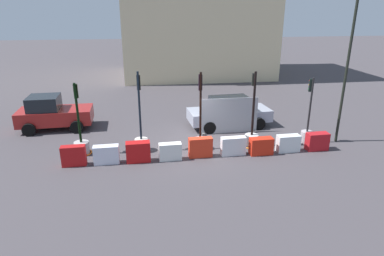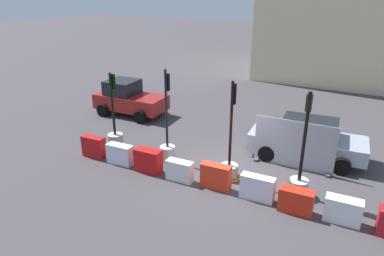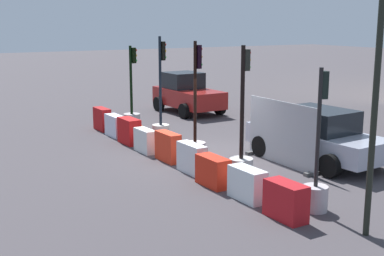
{
  "view_description": "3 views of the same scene",
  "coord_description": "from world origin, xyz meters",
  "px_view_note": "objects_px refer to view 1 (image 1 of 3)",
  "views": [
    {
      "loc": [
        -2.39,
        -14.67,
        6.3
      ],
      "look_at": [
        -0.24,
        0.2,
        0.89
      ],
      "focal_mm": 31.41,
      "sensor_mm": 36.0,
      "label": 1
    },
    {
      "loc": [
        4.17,
        -10.93,
        6.54
      ],
      "look_at": [
        -1.77,
        0.34,
        1.39
      ],
      "focal_mm": 32.97,
      "sensor_mm": 36.0,
      "label": 2
    },
    {
      "loc": [
        13.71,
        -8.25,
        4.21
      ],
      "look_at": [
        -0.2,
        -0.22,
        0.91
      ],
      "focal_mm": 48.76,
      "sensor_mm": 36.0,
      "label": 3
    }
  ],
  "objects_px": {
    "construction_barrier_0": "(74,156)",
    "construction_barrier_4": "(200,147)",
    "construction_barrier_3": "(170,152)",
    "street_lamp_post": "(350,49)",
    "traffic_light_3": "(252,134)",
    "construction_barrier_5": "(233,146)",
    "traffic_light_1": "(141,137)",
    "construction_barrier_6": "(261,146)",
    "construction_barrier_7": "(288,143)",
    "traffic_light_0": "(81,142)",
    "car_red_compact": "(53,113)",
    "construction_barrier_1": "(106,155)",
    "construction_barrier_8": "(317,141)",
    "construction_barrier_2": "(138,152)",
    "car_silver_hatchback": "(229,112)",
    "traffic_light_4": "(307,130)",
    "traffic_light_2": "(200,138)"
  },
  "relations": [
    {
      "from": "construction_barrier_0",
      "to": "construction_barrier_4",
      "type": "xyz_separation_m",
      "value": [
        5.41,
        0.1,
        0.01
      ]
    },
    {
      "from": "construction_barrier_3",
      "to": "street_lamp_post",
      "type": "relative_size",
      "value": 0.14
    },
    {
      "from": "traffic_light_3",
      "to": "construction_barrier_5",
      "type": "distance_m",
      "value": 1.45
    },
    {
      "from": "traffic_light_1",
      "to": "construction_barrier_5",
      "type": "relative_size",
      "value": 3.3
    },
    {
      "from": "construction_barrier_6",
      "to": "construction_barrier_7",
      "type": "xyz_separation_m",
      "value": [
        1.34,
        0.13,
        0.0
      ]
    },
    {
      "from": "traffic_light_0",
      "to": "car_red_compact",
      "type": "bearing_deg",
      "value": 118.82
    },
    {
      "from": "construction_barrier_1",
      "to": "construction_barrier_5",
      "type": "relative_size",
      "value": 0.96
    },
    {
      "from": "construction_barrier_1",
      "to": "construction_barrier_8",
      "type": "bearing_deg",
      "value": 0.55
    },
    {
      "from": "construction_barrier_2",
      "to": "car_silver_hatchback",
      "type": "xyz_separation_m",
      "value": [
        5.02,
        4.0,
        0.36
      ]
    },
    {
      "from": "construction_barrier_2",
      "to": "construction_barrier_3",
      "type": "height_order",
      "value": "construction_barrier_2"
    },
    {
      "from": "construction_barrier_5",
      "to": "traffic_light_4",
      "type": "bearing_deg",
      "value": 13.35
    },
    {
      "from": "traffic_light_4",
      "to": "street_lamp_post",
      "type": "relative_size",
      "value": 0.45
    },
    {
      "from": "construction_barrier_3",
      "to": "construction_barrier_0",
      "type": "bearing_deg",
      "value": 179.63
    },
    {
      "from": "traffic_light_2",
      "to": "street_lamp_post",
      "type": "height_order",
      "value": "street_lamp_post"
    },
    {
      "from": "construction_barrier_6",
      "to": "car_red_compact",
      "type": "xyz_separation_m",
      "value": [
        -10.09,
        4.94,
        0.49
      ]
    },
    {
      "from": "traffic_light_2",
      "to": "car_red_compact",
      "type": "distance_m",
      "value": 8.44
    },
    {
      "from": "traffic_light_1",
      "to": "construction_barrier_8",
      "type": "height_order",
      "value": "traffic_light_1"
    },
    {
      "from": "construction_barrier_6",
      "to": "traffic_light_0",
      "type": "bearing_deg",
      "value": 171.29
    },
    {
      "from": "traffic_light_3",
      "to": "construction_barrier_7",
      "type": "xyz_separation_m",
      "value": [
        1.48,
        -0.87,
        -0.19
      ]
    },
    {
      "from": "traffic_light_2",
      "to": "construction_barrier_1",
      "type": "xyz_separation_m",
      "value": [
        -4.21,
        -0.98,
        -0.14
      ]
    },
    {
      "from": "construction_barrier_4",
      "to": "car_red_compact",
      "type": "relative_size",
      "value": 0.27
    },
    {
      "from": "traffic_light_4",
      "to": "construction_barrier_1",
      "type": "distance_m",
      "value": 9.58
    },
    {
      "from": "traffic_light_2",
      "to": "street_lamp_post",
      "type": "distance_m",
      "value": 7.92
    },
    {
      "from": "construction_barrier_1",
      "to": "construction_barrier_7",
      "type": "bearing_deg",
      "value": 0.71
    },
    {
      "from": "traffic_light_0",
      "to": "construction_barrier_1",
      "type": "xyz_separation_m",
      "value": [
        1.21,
        -1.21,
        -0.14
      ]
    },
    {
      "from": "construction_barrier_1",
      "to": "traffic_light_1",
      "type": "bearing_deg",
      "value": 38.02
    },
    {
      "from": "traffic_light_0",
      "to": "traffic_light_2",
      "type": "relative_size",
      "value": 0.9
    },
    {
      "from": "traffic_light_1",
      "to": "construction_barrier_0",
      "type": "relative_size",
      "value": 3.7
    },
    {
      "from": "construction_barrier_3",
      "to": "car_silver_hatchback",
      "type": "distance_m",
      "value": 5.45
    },
    {
      "from": "construction_barrier_0",
      "to": "construction_barrier_8",
      "type": "relative_size",
      "value": 0.98
    },
    {
      "from": "construction_barrier_0",
      "to": "traffic_light_0",
      "type": "bearing_deg",
      "value": 84.2
    },
    {
      "from": "traffic_light_3",
      "to": "traffic_light_1",
      "type": "bearing_deg",
      "value": 177.93
    },
    {
      "from": "construction_barrier_5",
      "to": "car_silver_hatchback",
      "type": "distance_m",
      "value": 4.01
    },
    {
      "from": "traffic_light_2",
      "to": "traffic_light_3",
      "type": "relative_size",
      "value": 1.01
    },
    {
      "from": "traffic_light_1",
      "to": "traffic_light_2",
      "type": "bearing_deg",
      "value": -3.74
    },
    {
      "from": "construction_barrier_1",
      "to": "construction_barrier_2",
      "type": "xyz_separation_m",
      "value": [
        1.34,
        -0.01,
        0.05
      ]
    },
    {
      "from": "car_silver_hatchback",
      "to": "car_red_compact",
      "type": "relative_size",
      "value": 1.19
    },
    {
      "from": "construction_barrier_1",
      "to": "construction_barrier_8",
      "type": "relative_size",
      "value": 1.05
    },
    {
      "from": "traffic_light_0",
      "to": "traffic_light_2",
      "type": "bearing_deg",
      "value": -2.4
    },
    {
      "from": "construction_barrier_3",
      "to": "traffic_light_0",
      "type": "bearing_deg",
      "value": 162.43
    },
    {
      "from": "construction_barrier_0",
      "to": "construction_barrier_3",
      "type": "height_order",
      "value": "construction_barrier_0"
    },
    {
      "from": "traffic_light_2",
      "to": "construction_barrier_1",
      "type": "height_order",
      "value": "traffic_light_2"
    },
    {
      "from": "construction_barrier_3",
      "to": "traffic_light_3",
      "type": "bearing_deg",
      "value": 14.17
    },
    {
      "from": "construction_barrier_6",
      "to": "car_silver_hatchback",
      "type": "relative_size",
      "value": 0.23
    },
    {
      "from": "construction_barrier_6",
      "to": "construction_barrier_7",
      "type": "height_order",
      "value": "construction_barrier_7"
    },
    {
      "from": "traffic_light_3",
      "to": "traffic_light_4",
      "type": "bearing_deg",
      "value": 0.96
    },
    {
      "from": "traffic_light_3",
      "to": "construction_barrier_1",
      "type": "xyz_separation_m",
      "value": [
        -6.7,
        -0.97,
        -0.18
      ]
    },
    {
      "from": "construction_barrier_4",
      "to": "street_lamp_post",
      "type": "distance_m",
      "value": 8.14
    },
    {
      "from": "construction_barrier_6",
      "to": "car_silver_hatchback",
      "type": "distance_m",
      "value": 4.06
    },
    {
      "from": "traffic_light_2",
      "to": "traffic_light_3",
      "type": "xyz_separation_m",
      "value": [
        2.49,
        -0.01,
        0.04
      ]
    }
  ]
}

